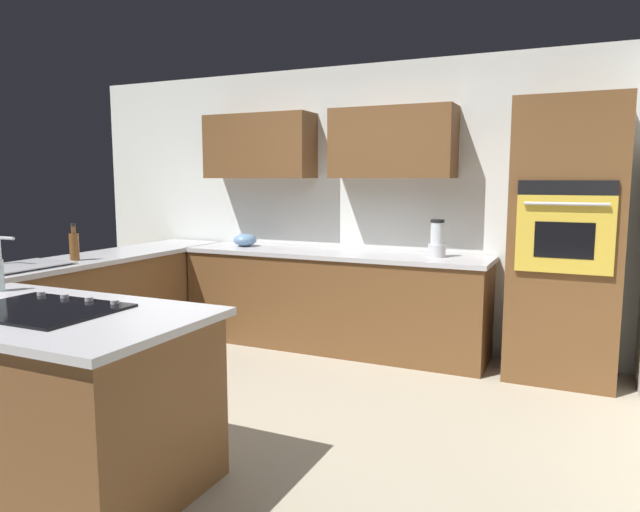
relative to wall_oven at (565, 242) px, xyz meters
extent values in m
plane|color=#9E937F|center=(1.85, 1.72, -1.08)|extent=(14.00, 14.00, 0.00)
cube|color=silver|center=(1.85, -0.38, 0.22)|extent=(6.00, 0.10, 2.60)
cube|color=brown|center=(1.45, -0.16, 0.79)|extent=(1.10, 0.34, 0.61)
cube|color=brown|center=(2.80, -0.16, 0.79)|extent=(1.10, 0.34, 0.61)
cube|color=brown|center=(1.95, 0.00, -0.65)|extent=(2.80, 0.60, 0.86)
cube|color=#B2B2B7|center=(1.95, 0.00, -0.20)|extent=(2.84, 0.64, 0.04)
cube|color=brown|center=(3.67, 1.17, -0.65)|extent=(0.60, 2.90, 0.86)
cube|color=#B2B2B7|center=(3.67, 1.17, -0.20)|extent=(0.64, 2.94, 0.04)
cube|color=brown|center=(2.33, 2.80, -0.65)|extent=(1.62, 0.89, 0.86)
cube|color=#B2B2B7|center=(2.33, 2.80, -0.20)|extent=(1.70, 0.97, 0.04)
cube|color=brown|center=(0.00, 0.00, 0.00)|extent=(0.80, 0.60, 2.16)
cube|color=gold|center=(0.00, 0.31, 0.08)|extent=(0.66, 0.03, 0.56)
cube|color=black|center=(0.00, 0.32, 0.04)|extent=(0.40, 0.01, 0.26)
cube|color=black|center=(0.00, 0.31, 0.41)|extent=(0.66, 0.02, 0.11)
cylinder|color=silver|center=(0.00, 0.35, 0.30)|extent=(0.56, 0.02, 0.02)
cube|color=#515456|center=(3.67, 1.71, -0.17)|extent=(0.40, 0.30, 0.02)
cube|color=#B7BABF|center=(3.67, 1.88, -0.16)|extent=(0.46, 0.70, 0.01)
cylinder|color=#B7BABF|center=(3.79, 1.88, 0.04)|extent=(0.18, 0.02, 0.02)
cube|color=black|center=(2.33, 2.80, -0.17)|extent=(0.76, 0.56, 0.01)
cylinder|color=#B2B2B7|center=(2.06, 2.57, -0.16)|extent=(0.04, 0.04, 0.02)
cylinder|color=#B2B2B7|center=(2.24, 2.57, -0.16)|extent=(0.04, 0.04, 0.02)
cylinder|color=#B2B2B7|center=(2.42, 2.57, -0.16)|extent=(0.04, 0.04, 0.02)
cylinder|color=#B2B2B7|center=(2.60, 2.57, -0.16)|extent=(0.04, 0.04, 0.02)
cylinder|color=silver|center=(1.00, -0.03, -0.13)|extent=(0.15, 0.15, 0.11)
cylinder|color=silver|center=(1.00, -0.03, 0.02)|extent=(0.11, 0.11, 0.18)
cylinder|color=black|center=(1.00, -0.03, 0.13)|extent=(0.12, 0.12, 0.03)
ellipsoid|color=#668CB2|center=(2.90, -0.03, -0.12)|extent=(0.23, 0.23, 0.13)
cylinder|color=brown|center=(3.62, 1.40, -0.07)|extent=(0.08, 0.08, 0.22)
cylinder|color=brown|center=(3.62, 1.40, 0.07)|extent=(0.03, 0.03, 0.06)
cylinder|color=black|center=(3.62, 1.40, 0.11)|extent=(0.04, 0.04, 0.02)
camera|label=1|loc=(-0.15, 4.80, 0.48)|focal=32.62mm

